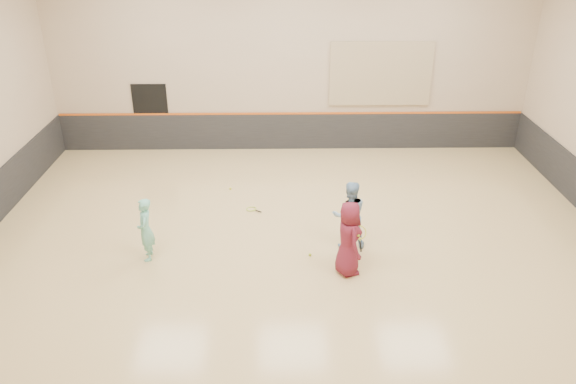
{
  "coord_description": "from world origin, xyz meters",
  "views": [
    {
      "loc": [
        -0.39,
        -11.34,
        6.97
      ],
      "look_at": [
        -0.19,
        0.4,
        1.15
      ],
      "focal_mm": 35.0,
      "sensor_mm": 36.0,
      "label": 1
    }
  ],
  "objects_px": {
    "girl": "(146,230)",
    "young_man": "(349,238)",
    "instructor": "(349,215)",
    "spare_racket": "(251,208)"
  },
  "relations": [
    {
      "from": "girl",
      "to": "spare_racket",
      "type": "xyz_separation_m",
      "value": [
        2.21,
        2.28,
        -0.7
      ]
    },
    {
      "from": "girl",
      "to": "spare_racket",
      "type": "bearing_deg",
      "value": 127.62
    },
    {
      "from": "girl",
      "to": "young_man",
      "type": "distance_m",
      "value": 4.46
    },
    {
      "from": "spare_racket",
      "to": "instructor",
      "type": "bearing_deg",
      "value": -38.34
    },
    {
      "from": "spare_racket",
      "to": "young_man",
      "type": "bearing_deg",
      "value": -52.8
    },
    {
      "from": "girl",
      "to": "instructor",
      "type": "height_order",
      "value": "instructor"
    },
    {
      "from": "girl",
      "to": "young_man",
      "type": "xyz_separation_m",
      "value": [
        4.41,
        -0.61,
        0.1
      ]
    },
    {
      "from": "instructor",
      "to": "spare_racket",
      "type": "distance_m",
      "value": 3.08
    },
    {
      "from": "spare_racket",
      "to": "girl",
      "type": "bearing_deg",
      "value": -134.08
    },
    {
      "from": "instructor",
      "to": "young_man",
      "type": "bearing_deg",
      "value": 76.14
    }
  ]
}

